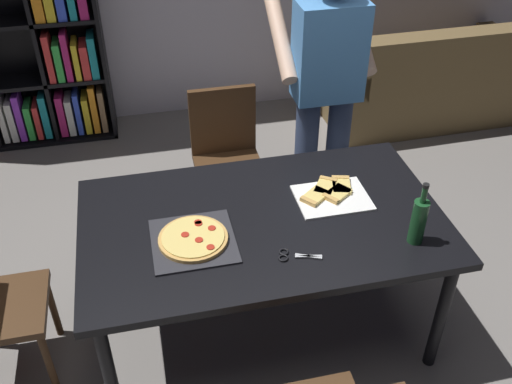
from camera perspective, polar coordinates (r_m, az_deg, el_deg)
ground_plane at (r=3.29m, az=0.59°, el=-12.80°), size 12.00×12.00×0.00m
dining_table at (r=2.81m, az=0.68°, el=-3.70°), size 1.73×1.03×0.75m
chair_far_side at (r=3.70m, az=-2.91°, el=4.05°), size 0.42×0.42×0.90m
couch at (r=5.22m, az=16.38°, el=10.14°), size 1.72×0.88×0.85m
bookshelf at (r=4.83m, az=-23.36°, el=14.04°), size 1.40×0.35×1.95m
person_serving_pizza at (r=3.40m, az=6.83°, el=10.11°), size 0.55×0.54×1.75m
pepperoni_pizza_on_tray at (r=2.65m, az=-6.17°, el=-4.63°), size 0.38×0.38×0.04m
pizza_slices_on_towel at (r=2.93m, az=7.34°, el=-0.17°), size 0.36×0.30×0.03m
wine_bottle at (r=2.67m, az=15.66°, el=-2.69°), size 0.07×0.07×0.32m
kitchen_scissors at (r=2.57m, az=3.60°, el=-6.23°), size 0.20×0.11×0.01m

